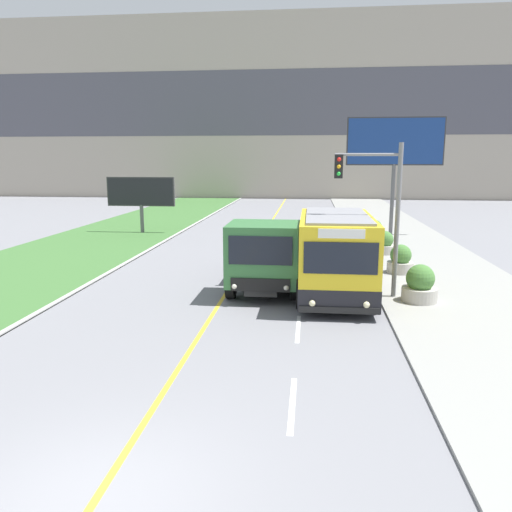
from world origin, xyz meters
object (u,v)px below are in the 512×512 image
at_px(city_bus, 336,256).
at_px(planter_round_second, 400,260).
at_px(planter_round_near, 420,285).
at_px(planter_round_third, 385,244).
at_px(billboard_small, 141,193).
at_px(traffic_light_mast, 378,201).
at_px(billboard_large, 395,145).
at_px(planter_round_far, 374,231).
at_px(dump_truck, 266,256).

bearing_deg(city_bus, planter_round_second, 52.90).
distance_m(planter_round_near, planter_round_third, 8.77).
distance_m(city_bus, billboard_small, 18.96).
xyz_separation_m(traffic_light_mast, planter_round_third, (1.52, 8.25, -2.88)).
bearing_deg(billboard_large, planter_round_third, -101.17).
bearing_deg(billboard_large, planter_round_far, -118.49).
relative_size(traffic_light_mast, planter_round_second, 4.44).
distance_m(billboard_large, billboard_small, 16.64).
relative_size(city_bus, traffic_light_mast, 1.06).
bearing_deg(planter_round_second, planter_round_near, -91.31).
bearing_deg(planter_round_far, billboard_large, 61.51).
relative_size(city_bus, dump_truck, 0.83).
bearing_deg(planter_round_near, city_bus, 170.44).
bearing_deg(planter_round_near, billboard_large, 84.84).
height_order(dump_truck, billboard_large, billboard_large).
relative_size(dump_truck, planter_round_far, 5.73).
height_order(billboard_small, planter_round_near, billboard_small).
bearing_deg(dump_truck, billboard_large, 65.03).
bearing_deg(billboard_small, planter_round_second, -35.36).
height_order(city_bus, planter_round_third, city_bus).
height_order(planter_round_near, planter_round_second, planter_round_near).
distance_m(billboard_large, planter_round_far, 5.83).
relative_size(traffic_light_mast, planter_round_near, 4.23).
bearing_deg(traffic_light_mast, city_bus, -178.41).
bearing_deg(billboard_large, planter_round_near, -95.16).
xyz_separation_m(planter_round_near, planter_round_far, (0.07, 13.15, -0.03)).
relative_size(city_bus, planter_round_second, 4.69).
xyz_separation_m(billboard_small, planter_round_third, (14.99, -6.29, -2.06)).
relative_size(city_bus, planter_round_third, 4.89).
distance_m(traffic_light_mast, billboard_large, 15.53).
height_order(dump_truck, planter_round_second, dump_truck).
height_order(traffic_light_mast, planter_round_near, traffic_light_mast).
height_order(traffic_light_mast, planter_round_second, traffic_light_mast).
bearing_deg(planter_round_second, city_bus, -127.10).
bearing_deg(dump_truck, planter_round_near, -10.86).
xyz_separation_m(dump_truck, billboard_large, (6.79, 14.58, 4.39)).
bearing_deg(traffic_light_mast, planter_round_far, 83.06).
bearing_deg(city_bus, billboard_small, 129.66).
xyz_separation_m(dump_truck, planter_round_near, (5.38, -1.03, -0.69)).
xyz_separation_m(billboard_small, planter_round_far, (15.00, -1.90, -2.04)).
bearing_deg(planter_round_near, planter_round_third, 89.63).
height_order(dump_truck, planter_round_third, dump_truck).
xyz_separation_m(planter_round_near, planter_round_second, (0.10, 4.38, -0.03)).
relative_size(dump_truck, traffic_light_mast, 1.28).
relative_size(dump_truck, planter_round_near, 5.41).
relative_size(dump_truck, planter_round_third, 5.92).
bearing_deg(planter_round_third, planter_round_far, 89.81).
bearing_deg(traffic_light_mast, planter_round_third, 79.54).
bearing_deg(traffic_light_mast, billboard_small, 132.82).
height_order(dump_truck, planter_round_near, dump_truck).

